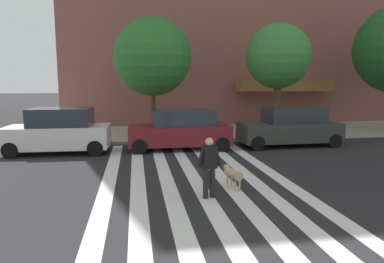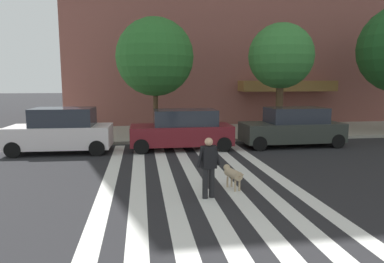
% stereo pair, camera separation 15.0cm
% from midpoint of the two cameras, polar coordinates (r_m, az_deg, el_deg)
% --- Properties ---
extents(ground_plane, '(160.00, 160.00, 0.00)m').
position_cam_midpoint_polar(ground_plane, '(10.84, 5.59, -8.48)').
color(ground_plane, '#232326').
extents(sidewalk_far, '(80.00, 6.00, 0.15)m').
position_cam_midpoint_polar(sidewalk_far, '(20.61, -1.61, -0.17)').
color(sidewalk_far, '#9C9789').
rests_on(sidewalk_far, ground_plane).
extents(crosswalk_stripes, '(5.85, 13.76, 0.01)m').
position_cam_midpoint_polar(crosswalk_stripes, '(10.64, 0.67, -8.73)').
color(crosswalk_stripes, silver).
rests_on(crosswalk_stripes, ground_plane).
extents(parked_car_near_curb, '(4.37, 2.08, 1.95)m').
position_cam_midpoint_polar(parked_car_near_curb, '(16.13, -21.12, 0.02)').
color(parked_car_near_curb, silver).
rests_on(parked_car_near_curb, ground_plane).
extents(parked_car_behind_first, '(4.58, 1.93, 1.81)m').
position_cam_midpoint_polar(parked_car_behind_first, '(15.90, -2.15, 0.28)').
color(parked_car_behind_first, maroon).
rests_on(parked_car_behind_first, ground_plane).
extents(parked_car_third_in_line, '(4.79, 1.97, 1.85)m').
position_cam_midpoint_polar(parked_car_third_in_line, '(17.36, 15.49, 0.68)').
color(parked_car_third_in_line, '#2F342E').
rests_on(parked_car_third_in_line, ground_plane).
extents(street_tree_nearest, '(4.06, 4.06, 6.21)m').
position_cam_midpoint_polar(street_tree_nearest, '(18.69, -6.70, 11.96)').
color(street_tree_nearest, '#4C3823').
rests_on(street_tree_nearest, sidewalk_far).
extents(street_tree_middle, '(3.46, 3.46, 5.99)m').
position_cam_midpoint_polar(street_tree_middle, '(19.62, 13.65, 11.78)').
color(street_tree_middle, '#4C3823').
rests_on(street_tree_middle, sidewalk_far).
extents(pedestrian_dog_walker, '(0.70, 0.33, 1.64)m').
position_cam_midpoint_polar(pedestrian_dog_walker, '(9.31, 2.36, -5.35)').
color(pedestrian_dog_walker, black).
rests_on(pedestrian_dog_walker, ground_plane).
extents(dog_on_leash, '(0.44, 1.02, 0.65)m').
position_cam_midpoint_polar(dog_on_leash, '(10.29, 6.22, -6.84)').
color(dog_on_leash, tan).
rests_on(dog_on_leash, ground_plane).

